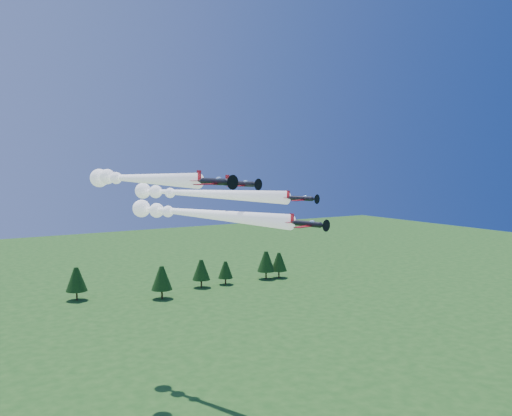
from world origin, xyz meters
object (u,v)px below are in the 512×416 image
plane_left (134,178)px  plane_slot (242,184)px  plane_right (195,193)px  plane_lead (194,213)px

plane_left → plane_slot: (15.07, -13.86, -0.89)m
plane_slot → plane_left: bearing=121.1°
plane_left → plane_right: size_ratio=0.89×
plane_lead → plane_slot: size_ratio=5.82×
plane_lead → plane_right: bearing=48.8°
plane_slot → plane_right: bearing=68.6°
plane_slot → plane_lead: bearing=98.6°
plane_lead → plane_left: plane_left is taller
plane_right → plane_slot: size_ratio=5.72×
plane_lead → plane_right: size_ratio=1.02×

